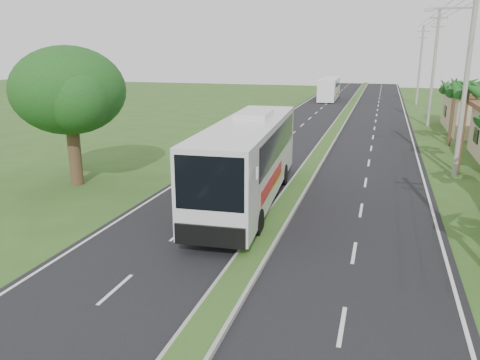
# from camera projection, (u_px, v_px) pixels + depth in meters

# --- Properties ---
(ground) EXTENTS (180.00, 180.00, 0.00)m
(ground) POSITION_uv_depth(u_px,v_px,m) (221.00, 307.00, 13.71)
(ground) COLOR #334F1D
(ground) RESTS_ON ground
(road_asphalt) EXTENTS (14.00, 160.00, 0.02)m
(road_asphalt) POSITION_uv_depth(u_px,v_px,m) (316.00, 160.00, 32.14)
(road_asphalt) COLOR black
(road_asphalt) RESTS_ON ground
(median_strip) EXTENTS (1.20, 160.00, 0.18)m
(median_strip) POSITION_uv_depth(u_px,v_px,m) (316.00, 158.00, 32.12)
(median_strip) COLOR gray
(median_strip) RESTS_ON ground
(lane_edge_left) EXTENTS (0.12, 160.00, 0.01)m
(lane_edge_left) POSITION_uv_depth(u_px,v_px,m) (224.00, 154.00, 34.02)
(lane_edge_left) COLOR silver
(lane_edge_left) RESTS_ON ground
(lane_edge_right) EXTENTS (0.12, 160.00, 0.01)m
(lane_edge_right) POSITION_uv_depth(u_px,v_px,m) (420.00, 166.00, 30.27)
(lane_edge_right) COLOR silver
(lane_edge_right) RESTS_ON ground
(palm_verge_c) EXTENTS (2.40, 2.40, 5.85)m
(palm_verge_c) POSITION_uv_depth(u_px,v_px,m) (468.00, 88.00, 27.38)
(palm_verge_c) COLOR #473321
(palm_verge_c) RESTS_ON ground
(palm_verge_d) EXTENTS (2.40, 2.40, 5.25)m
(palm_verge_d) POSITION_uv_depth(u_px,v_px,m) (455.00, 87.00, 35.69)
(palm_verge_d) COLOR #473321
(palm_verge_d) RESTS_ON ground
(shade_tree) EXTENTS (6.30, 6.00, 7.54)m
(shade_tree) POSITION_uv_depth(u_px,v_px,m) (67.00, 94.00, 24.99)
(shade_tree) COLOR #473321
(shade_tree) RESTS_ON ground
(utility_pole_b) EXTENTS (3.20, 0.28, 12.00)m
(utility_pole_b) POSITION_uv_depth(u_px,v_px,m) (467.00, 69.00, 26.25)
(utility_pole_b) COLOR gray
(utility_pole_b) RESTS_ON ground
(utility_pole_c) EXTENTS (1.60, 0.28, 11.00)m
(utility_pole_c) POSITION_uv_depth(u_px,v_px,m) (434.00, 67.00, 44.84)
(utility_pole_c) COLOR gray
(utility_pole_c) RESTS_ON ground
(utility_pole_d) EXTENTS (1.60, 0.28, 10.50)m
(utility_pole_d) POSITION_uv_depth(u_px,v_px,m) (420.00, 64.00, 63.34)
(utility_pole_d) COLOR gray
(utility_pole_d) RESTS_ON ground
(coach_bus_main) EXTENTS (3.74, 13.50, 4.31)m
(coach_bus_main) POSITION_uv_depth(u_px,v_px,m) (249.00, 155.00, 22.57)
(coach_bus_main) COLOR silver
(coach_bus_main) RESTS_ON ground
(coach_bus_far) EXTENTS (2.68, 11.18, 3.24)m
(coach_bus_far) POSITION_uv_depth(u_px,v_px,m) (329.00, 88.00, 70.46)
(coach_bus_far) COLOR white
(coach_bus_far) RESTS_ON ground
(motorcyclist) EXTENTS (2.04, 1.17, 2.27)m
(motorcyclist) POSITION_uv_depth(u_px,v_px,m) (235.00, 218.00, 18.71)
(motorcyclist) COLOR black
(motorcyclist) RESTS_ON ground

